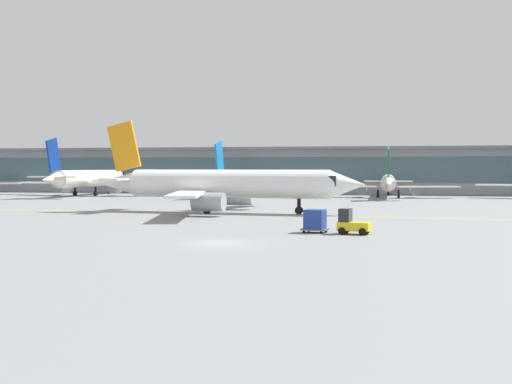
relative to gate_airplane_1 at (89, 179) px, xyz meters
The scene contains 9 objects.
ground_plane 83.38m from the gate_airplane_1, 58.15° to the right, with size 400.00×400.00×0.00m, color gray.
taxiway_centreline_stripe 56.70m from the gate_airplane_1, 48.76° to the right, with size 110.00×0.36×0.01m, color yellow.
terminal_concourse 48.85m from the gate_airplane_1, 25.78° to the left, with size 227.45×11.00×9.60m.
gate_airplane_1 is the anchor object (origin of this frame).
gate_airplane_2 29.31m from the gate_airplane_1, ahead, with size 27.91×30.16×9.99m.
gate_airplane_3 56.46m from the gate_airplane_1, ahead, with size 24.84×26.62×8.84m.
taxiing_regional_jet 54.80m from the gate_airplane_1, 47.70° to the right, with size 34.03×31.54×11.27m.
baggage_tug 82.03m from the gate_airplane_1, 49.84° to the right, with size 2.83×2.05×2.10m.
cargo_dolly_lead 79.60m from the gate_airplane_1, 51.24° to the right, with size 2.38×1.99×1.94m.
Camera 1 is at (11.36, -45.58, 5.54)m, focal length 45.65 mm.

